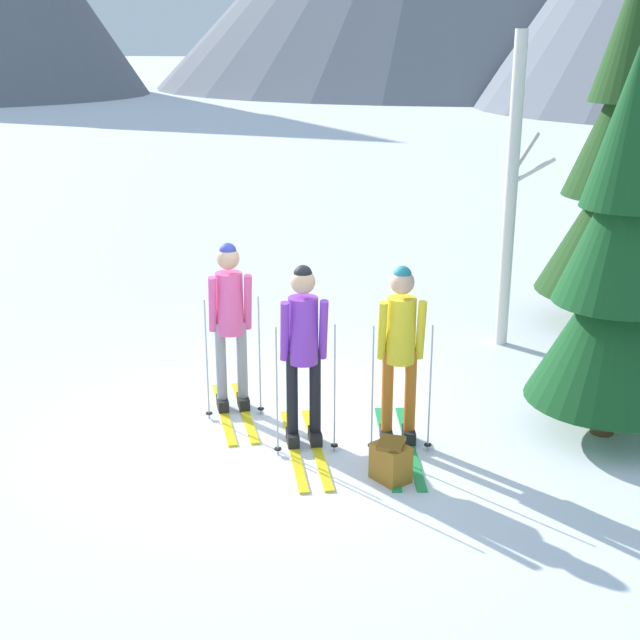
% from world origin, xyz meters
% --- Properties ---
extents(ground_plane, '(400.00, 400.00, 0.00)m').
position_xyz_m(ground_plane, '(0.00, 0.00, 0.00)').
color(ground_plane, white).
extents(skier_in_pink, '(1.01, 1.53, 1.81)m').
position_xyz_m(skier_in_pink, '(-0.72, 0.42, 1.03)').
color(skier_in_pink, yellow).
rests_on(skier_in_pink, ground).
extents(skier_in_purple, '(0.97, 1.69, 1.79)m').
position_xyz_m(skier_in_purple, '(0.24, -0.18, 1.02)').
color(skier_in_purple, yellow).
rests_on(skier_in_purple, ground).
extents(skier_in_yellow, '(0.82, 1.78, 1.77)m').
position_xyz_m(skier_in_yellow, '(1.12, 0.09, 0.98)').
color(skier_in_yellow, green).
rests_on(skier_in_yellow, ground).
extents(pine_tree_near, '(1.59, 1.59, 3.84)m').
position_xyz_m(pine_tree_near, '(3.04, 0.87, 1.76)').
color(pine_tree_near, '#51381E').
rests_on(pine_tree_near, ground).
extents(pine_tree_far, '(2.09, 2.09, 5.05)m').
position_xyz_m(pine_tree_far, '(3.24, 4.48, 2.31)').
color(pine_tree_far, '#51381E').
rests_on(pine_tree_far, ground).
extents(birch_tree_tall, '(0.58, 0.65, 3.86)m').
position_xyz_m(birch_tree_tall, '(1.87, 3.31, 1.95)').
color(birch_tree_tall, silver).
rests_on(birch_tree_tall, ground).
extents(backpack_on_snow_front, '(0.40, 0.38, 0.38)m').
position_xyz_m(backpack_on_snow_front, '(1.19, -0.66, 0.19)').
color(backpack_on_snow_front, '#99661E').
rests_on(backpack_on_snow_front, ground).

